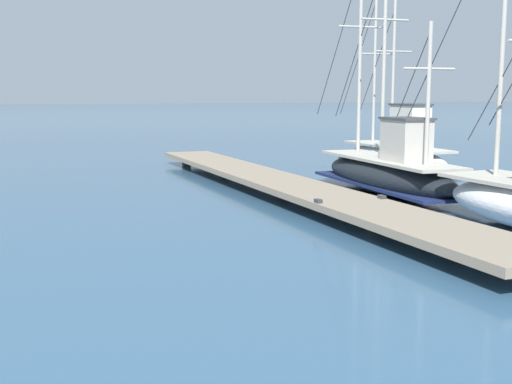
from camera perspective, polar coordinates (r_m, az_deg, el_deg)
name	(u,v)px	position (r m, az deg, el deg)	size (l,w,h in m)	color
floating_dock	(281,183)	(18.27, 2.13, 0.79)	(2.00, 19.81, 0.53)	gray
fishing_boat_1	(397,153)	(24.15, 12.01, 3.26)	(2.02, 7.83, 6.54)	silver
fishing_boat_3	(388,171)	(18.84, 11.30, 1.81)	(2.06, 8.28, 7.00)	black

